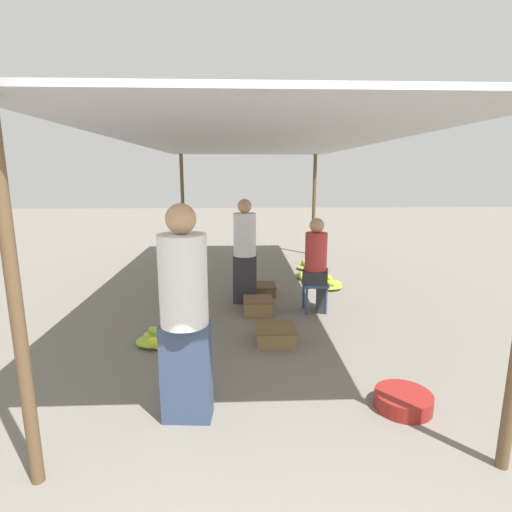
% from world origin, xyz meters
% --- Properties ---
extents(ground_plane, '(40.00, 40.00, 0.00)m').
position_xyz_m(ground_plane, '(0.00, 0.00, 0.00)').
color(ground_plane, slate).
rests_on(ground_plane, ground).
extents(canopy_post_front_left, '(0.08, 0.08, 2.32)m').
position_xyz_m(canopy_post_front_left, '(-1.51, 0.30, 1.16)').
color(canopy_post_front_left, brown).
rests_on(canopy_post_front_left, ground).
extents(canopy_post_back_left, '(0.08, 0.08, 2.32)m').
position_xyz_m(canopy_post_back_left, '(-1.51, 7.27, 1.16)').
color(canopy_post_back_left, brown).
rests_on(canopy_post_back_left, ground).
extents(canopy_post_back_right, '(0.08, 0.08, 2.32)m').
position_xyz_m(canopy_post_back_right, '(1.51, 7.27, 1.16)').
color(canopy_post_back_right, brown).
rests_on(canopy_post_back_right, ground).
extents(canopy_tarp, '(3.42, 7.37, 0.04)m').
position_xyz_m(canopy_tarp, '(0.00, 3.79, 2.34)').
color(canopy_tarp, '#B2B2B7').
rests_on(canopy_tarp, canopy_post_front_left).
extents(vendor_foreground, '(0.39, 0.39, 1.71)m').
position_xyz_m(vendor_foreground, '(-0.64, 0.93, 0.89)').
color(vendor_foreground, '#384766').
rests_on(vendor_foreground, ground).
extents(stool, '(0.34, 0.34, 0.42)m').
position_xyz_m(stool, '(0.82, 3.37, 0.33)').
color(stool, '#384C84').
rests_on(stool, ground).
extents(vendor_seated, '(0.41, 0.41, 1.32)m').
position_xyz_m(vendor_seated, '(0.84, 3.37, 0.69)').
color(vendor_seated, '#2D2D33').
rests_on(vendor_seated, ground).
extents(basin_black, '(0.47, 0.47, 0.13)m').
position_xyz_m(basin_black, '(1.12, 0.99, 0.07)').
color(basin_black, maroon).
rests_on(basin_black, ground).
extents(banana_pile_left_0, '(0.47, 0.51, 0.22)m').
position_xyz_m(banana_pile_left_0, '(-1.17, 2.34, 0.07)').
color(banana_pile_left_0, '#8CBC33').
rests_on(banana_pile_left_0, ground).
extents(banana_pile_left_1, '(0.52, 0.49, 0.23)m').
position_xyz_m(banana_pile_left_1, '(-1.29, 4.90, 0.07)').
color(banana_pile_left_1, '#A4C62F').
rests_on(banana_pile_left_1, ground).
extents(banana_pile_right_0, '(0.44, 0.47, 0.24)m').
position_xyz_m(banana_pile_right_0, '(1.26, 4.44, 0.08)').
color(banana_pile_right_0, '#90BE32').
rests_on(banana_pile_right_0, ground).
extents(banana_pile_right_1, '(0.59, 0.63, 0.21)m').
position_xyz_m(banana_pile_right_1, '(1.23, 5.86, 0.07)').
color(banana_pile_right_1, '#78B437').
rests_on(banana_pile_right_1, ground).
extents(banana_pile_right_2, '(0.62, 0.40, 0.22)m').
position_xyz_m(banana_pile_right_2, '(1.08, 5.06, 0.07)').
color(banana_pile_right_2, '#A5C62F').
rests_on(banana_pile_right_2, ground).
extents(crate_near, '(0.45, 0.45, 0.16)m').
position_xyz_m(crate_near, '(0.12, 4.19, 0.08)').
color(crate_near, brown).
rests_on(crate_near, ground).
extents(crate_mid, '(0.45, 0.45, 0.19)m').
position_xyz_m(crate_mid, '(0.18, 2.34, 0.10)').
color(crate_mid, olive).
rests_on(crate_mid, ground).
extents(crate_far, '(0.40, 0.40, 0.21)m').
position_xyz_m(crate_far, '(0.03, 3.31, 0.11)').
color(crate_far, olive).
rests_on(crate_far, ground).
extents(shopper_walking_mid, '(0.35, 0.35, 1.55)m').
position_xyz_m(shopper_walking_mid, '(-0.15, 3.79, 0.80)').
color(shopper_walking_mid, '#2D2D33').
rests_on(shopper_walking_mid, ground).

